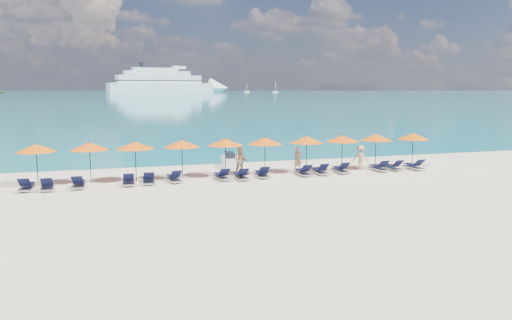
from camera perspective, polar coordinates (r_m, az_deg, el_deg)
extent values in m
plane|color=beige|center=(25.11, 2.02, -3.65)|extent=(1400.00, 1400.00, 0.00)
cube|color=#1FA9B2|center=(683.28, -16.58, 7.45)|extent=(1600.00, 1300.00, 0.01)
cube|color=white|center=(589.78, -10.79, 8.10)|extent=(121.91, 41.24, 10.91)
cone|color=white|center=(613.42, -4.24, 8.22)|extent=(27.61, 27.61, 23.99)
cube|color=white|center=(589.27, -11.02, 9.05)|extent=(97.71, 34.07, 8.72)
cube|color=white|center=(588.84, -11.24, 9.68)|extent=(76.05, 28.37, 5.45)
cube|color=white|center=(588.40, -11.46, 10.11)|extent=(51.85, 21.19, 3.82)
cube|color=black|center=(589.25, -11.01, 8.89)|extent=(98.93, 34.48, 0.98)
cube|color=black|center=(589.32, -11.03, 9.27)|extent=(96.49, 33.66, 0.98)
cylinder|color=black|center=(584.78, -12.92, 10.50)|extent=(4.80, 4.80, 6.00)
cube|color=white|center=(617.72, -1.05, 7.81)|extent=(6.01, 2.00, 1.60)
cylinder|color=white|center=(617.70, -1.05, 8.30)|extent=(0.36, 0.36, 10.02)
cube|color=white|center=(572.56, 2.22, 7.78)|extent=(6.50, 2.17, 1.73)
cylinder|color=white|center=(572.54, 2.23, 8.35)|extent=(0.39, 0.39, 10.83)
cube|color=white|center=(33.16, -3.01, -0.19)|extent=(1.29, 2.67, 0.59)
cube|color=black|center=(32.89, -2.97, 0.50)|extent=(0.67, 1.13, 0.37)
cylinder|color=black|center=(33.71, -3.14, 0.96)|extent=(0.59, 0.14, 0.06)
imported|color=tan|center=(31.28, 4.80, 0.13)|extent=(0.62, 0.46, 1.55)
imported|color=tan|center=(29.65, -1.72, -0.13)|extent=(0.90, 0.60, 1.72)
imported|color=tan|center=(32.38, 11.85, 0.27)|extent=(1.11, 0.84, 1.56)
cylinder|color=black|center=(28.96, -23.74, -0.54)|extent=(0.05, 0.05, 2.20)
cone|color=#F15B08|center=(28.85, -23.85, 1.26)|extent=(2.10, 2.10, 0.42)
sphere|color=black|center=(28.82, -23.87, 1.70)|extent=(0.08, 0.08, 0.08)
cylinder|color=black|center=(28.81, -18.42, -0.31)|extent=(0.05, 0.05, 2.20)
cone|color=#F15B08|center=(28.69, -18.50, 1.51)|extent=(2.10, 2.10, 0.42)
sphere|color=black|center=(28.67, -18.52, 1.94)|extent=(0.08, 0.08, 0.08)
cylinder|color=black|center=(28.57, -13.59, -0.19)|extent=(0.05, 0.05, 2.20)
cone|color=#F15B08|center=(28.45, -13.65, 1.65)|extent=(2.10, 2.10, 0.42)
sphere|color=black|center=(28.43, -13.67, 2.09)|extent=(0.08, 0.08, 0.08)
cylinder|color=black|center=(28.96, -8.44, 0.07)|extent=(0.05, 0.05, 2.20)
cone|color=#F15B08|center=(28.84, -8.47, 1.88)|extent=(2.10, 2.10, 0.42)
sphere|color=black|center=(28.82, -8.48, 2.31)|extent=(0.08, 0.08, 0.08)
cylinder|color=black|center=(29.48, -3.51, 0.28)|extent=(0.05, 0.05, 2.20)
cone|color=#F15B08|center=(29.37, -3.52, 2.06)|extent=(2.10, 2.10, 0.42)
sphere|color=black|center=(29.35, -3.53, 2.49)|extent=(0.08, 0.08, 0.08)
cylinder|color=black|center=(30.13, 1.04, 0.47)|extent=(0.05, 0.05, 2.20)
cone|color=#F15B08|center=(30.02, 1.04, 2.21)|extent=(2.10, 2.10, 0.42)
sphere|color=black|center=(29.99, 1.04, 2.63)|extent=(0.08, 0.08, 0.08)
cylinder|color=black|center=(30.98, 5.78, 0.64)|extent=(0.05, 0.05, 2.20)
cone|color=#F15B08|center=(30.88, 5.80, 2.34)|extent=(2.10, 2.10, 0.42)
sphere|color=black|center=(30.86, 5.81, 2.74)|extent=(0.08, 0.08, 0.08)
cylinder|color=black|center=(32.01, 9.80, 0.81)|extent=(0.05, 0.05, 2.20)
cone|color=#F15B08|center=(31.91, 9.84, 2.45)|extent=(2.10, 2.10, 0.42)
sphere|color=black|center=(31.89, 9.85, 2.84)|extent=(0.08, 0.08, 0.08)
cylinder|color=black|center=(33.24, 13.50, 0.97)|extent=(0.05, 0.05, 2.20)
cone|color=#F15B08|center=(33.14, 13.55, 2.55)|extent=(2.10, 2.10, 0.42)
sphere|color=black|center=(33.12, 13.56, 2.93)|extent=(0.08, 0.08, 0.08)
cylinder|color=black|center=(34.58, 17.45, 1.09)|extent=(0.05, 0.05, 2.20)
cone|color=#F15B08|center=(34.48, 17.52, 2.61)|extent=(2.10, 2.10, 0.42)
sphere|color=black|center=(34.46, 17.53, 2.97)|extent=(0.08, 0.08, 0.08)
cube|color=silver|center=(27.93, -24.72, -2.90)|extent=(0.72, 1.73, 0.06)
cube|color=black|center=(28.15, -24.64, -2.49)|extent=(0.61, 1.13, 0.04)
cube|color=black|center=(27.33, -24.98, -2.27)|extent=(0.58, 0.57, 0.43)
cube|color=silver|center=(27.59, -22.75, -2.92)|extent=(0.74, 1.74, 0.06)
cube|color=black|center=(27.81, -22.76, -2.50)|extent=(0.62, 1.14, 0.04)
cube|color=black|center=(26.98, -22.83, -2.28)|extent=(0.59, 0.57, 0.43)
cube|color=silver|center=(27.60, -19.60, -2.75)|extent=(0.71, 1.73, 0.06)
cube|color=black|center=(27.82, -19.57, -2.33)|extent=(0.61, 1.13, 0.04)
cube|color=black|center=(26.99, -19.76, -2.11)|extent=(0.58, 0.57, 0.43)
cube|color=silver|center=(27.66, -14.36, -2.50)|extent=(0.68, 1.72, 0.06)
cube|color=black|center=(27.88, -14.38, -2.09)|extent=(0.59, 1.12, 0.04)
cube|color=black|center=(27.05, -14.37, -1.86)|extent=(0.57, 0.55, 0.43)
cube|color=silver|center=(27.77, -12.16, -2.39)|extent=(0.71, 1.73, 0.06)
cube|color=black|center=(27.99, -12.19, -1.97)|extent=(0.61, 1.13, 0.04)
cube|color=black|center=(27.16, -12.14, -1.74)|extent=(0.58, 0.56, 0.43)
cube|color=silver|center=(28.06, -9.36, -2.20)|extent=(0.78, 1.75, 0.06)
cube|color=black|center=(28.27, -9.48, -1.80)|extent=(0.65, 1.15, 0.04)
cube|color=black|center=(27.46, -9.12, -1.55)|extent=(0.60, 0.59, 0.43)
cube|color=silver|center=(28.38, -3.95, -1.99)|extent=(0.74, 1.74, 0.06)
cube|color=black|center=(28.59, -4.10, -1.59)|extent=(0.62, 1.14, 0.04)
cube|color=black|center=(27.79, -3.63, -1.35)|extent=(0.59, 0.57, 0.43)
cube|color=silver|center=(28.42, -1.76, -1.96)|extent=(0.62, 1.70, 0.06)
cube|color=black|center=(28.63, -1.89, -1.56)|extent=(0.55, 1.10, 0.04)
cube|color=black|center=(27.83, -1.46, -1.32)|extent=(0.55, 0.54, 0.43)
cube|color=silver|center=(29.05, 0.69, -1.74)|extent=(0.72, 1.74, 0.06)
cube|color=black|center=(29.26, 0.57, -1.35)|extent=(0.62, 1.13, 0.04)
cube|color=black|center=(28.45, 0.96, -1.11)|extent=(0.58, 0.57, 0.43)
cube|color=silver|center=(29.81, 5.37, -1.51)|extent=(0.63, 1.70, 0.06)
cube|color=black|center=(30.02, 5.19, -1.14)|extent=(0.55, 1.10, 0.04)
cube|color=black|center=(29.25, 5.80, -0.90)|extent=(0.55, 0.54, 0.43)
cube|color=silver|center=(30.35, 7.30, -1.37)|extent=(0.66, 1.71, 0.06)
cube|color=black|center=(30.55, 7.12, -1.00)|extent=(0.57, 1.11, 0.04)
cube|color=black|center=(29.78, 7.73, -0.76)|extent=(0.56, 0.55, 0.43)
cube|color=silver|center=(31.02, 9.64, -1.21)|extent=(0.73, 1.74, 0.06)
cube|color=black|center=(31.22, 9.46, -0.85)|extent=(0.62, 1.13, 0.04)
cube|color=black|center=(30.46, 10.06, -0.62)|extent=(0.58, 0.57, 0.43)
cube|color=silver|center=(32.24, 13.85, -0.98)|extent=(0.65, 1.71, 0.06)
cube|color=black|center=(32.43, 13.64, -0.64)|extent=(0.57, 1.11, 0.04)
cube|color=black|center=(31.71, 14.36, -0.40)|extent=(0.56, 0.55, 0.43)
cube|color=silver|center=(32.70, 15.33, -0.91)|extent=(0.74, 1.74, 0.06)
cube|color=black|center=(32.88, 15.08, -0.57)|extent=(0.63, 1.14, 0.04)
cube|color=black|center=(32.21, 15.93, -0.33)|extent=(0.59, 0.57, 0.43)
cube|color=silver|center=(33.42, 17.60, -0.81)|extent=(0.63, 1.70, 0.06)
cube|color=black|center=(33.60, 17.37, -0.48)|extent=(0.56, 1.10, 0.04)
cube|color=black|center=(32.92, 18.18, -0.25)|extent=(0.55, 0.54, 0.43)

